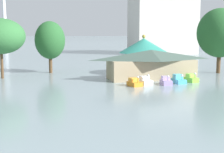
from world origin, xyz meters
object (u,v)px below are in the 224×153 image
Objects in this scene: shoreline_tree_mid at (50,40)px; pedal_boat_cyan at (178,80)px; boathouse at (151,64)px; background_building_block at (162,21)px; green_roof_pavilion at (144,53)px; pedal_boat_orange at (134,83)px; shoreline_tree_right at (220,33)px; pedal_boat_lavender at (166,81)px; shoreline_tree_tall_left at (1,36)px; pedal_boat_lime at (191,79)px; pedal_boat_white at (145,81)px.

pedal_boat_cyan is at bearing -43.11° from shoreline_tree_mid.
boathouse is 0.62× the size of background_building_block.
background_building_block is (27.76, 59.07, 8.87)m from green_roof_pavilion.
green_roof_pavilion is at bearing -17.66° from shoreline_tree_mid.
boathouse is at bearing -113.50° from background_building_block.
pedal_boat_orange is 0.94× the size of pedal_boat_cyan.
pedal_boat_orange is 0.20× the size of shoreline_tree_right.
shoreline_tree_mid reaches higher than pedal_boat_cyan.
shoreline_tree_tall_left is at bearing -110.73° from pedal_boat_lavender.
green_roof_pavilion reaches higher than pedal_boat_cyan.
pedal_boat_cyan is at bearing 118.39° from pedal_boat_lavender.
pedal_boat_cyan is 2.61m from pedal_boat_lime.
pedal_boat_lavender is 0.94× the size of pedal_boat_cyan.
pedal_boat_cyan is 77.35m from background_building_block.
pedal_boat_lavender is (3.16, -0.85, -0.01)m from pedal_boat_white.
shoreline_tree_right is at bearing -101.53° from background_building_block.
background_building_block reaches higher than green_roof_pavilion.
pedal_boat_lime is at bearing -138.48° from shoreline_tree_right.
green_roof_pavilion is at bearing 81.62° from boathouse.
shoreline_tree_mid reaches higher than pedal_boat_lavender.
pedal_boat_lavender is 2.83m from pedal_boat_cyan.
shoreline_tree_tall_left is 1.02× the size of shoreline_tree_mid.
pedal_boat_lavender is at bearing -93.90° from green_roof_pavilion.
shoreline_tree_mid is at bearing 166.26° from shoreline_tree_right.
pedal_boat_white reaches higher than pedal_boat_orange.
pedal_boat_lime is 29.14m from shoreline_tree_mid.
boathouse is at bearing -163.42° from shoreline_tree_right.
shoreline_tree_tall_left reaches higher than shoreline_tree_mid.
boathouse is at bearing 141.85° from pedal_boat_white.
pedal_boat_cyan is 0.22× the size of shoreline_tree_right.
background_building_block is at bearing 64.83° from green_roof_pavilion.
green_roof_pavilion is 26.96m from shoreline_tree_tall_left.
pedal_boat_orange is at bearing -81.92° from pedal_boat_lavender.
background_building_block reaches higher than pedal_boat_lime.
shoreline_tree_mid is (-17.99, 5.72, 2.56)m from green_roof_pavilion.
pedal_boat_orange is at bearing -114.93° from background_building_block.
green_roof_pavilion is at bearing 141.23° from pedal_boat_orange.
pedal_boat_lime is 7.52m from boathouse.
shoreline_tree_right reaches higher than green_roof_pavilion.
shoreline_tree_right is at bearing -13.74° from shoreline_tree_mid.
pedal_boat_lavender is at bearing -111.51° from background_building_block.
background_building_block is (31.86, 71.98, 12.38)m from pedal_boat_white.
shoreline_tree_mid is 0.40× the size of background_building_block.
pedal_boat_orange is at bearing -113.89° from green_roof_pavilion.
boathouse is at bearing -154.43° from pedal_boat_cyan.
shoreline_tree_tall_left reaches higher than pedal_boat_white.
pedal_boat_lime is at bearing -42.58° from boathouse.
shoreline_tree_mid reaches higher than pedal_boat_orange.
shoreline_tree_tall_left is (-26.74, -0.60, 3.43)m from green_roof_pavilion.
pedal_boat_orange is 0.25× the size of shoreline_tree_mid.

